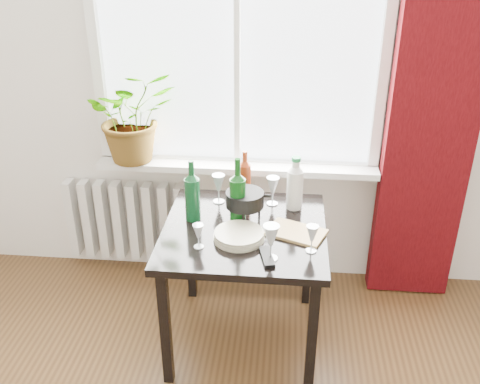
# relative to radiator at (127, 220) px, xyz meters

# --- Properties ---
(window) EXTENTS (1.72, 0.08, 1.62)m
(window) POSITION_rel_radiator_xyz_m (0.75, 0.04, 1.22)
(window) COLOR white
(window) RESTS_ON ground
(windowsill) EXTENTS (1.72, 0.20, 0.04)m
(windowsill) POSITION_rel_radiator_xyz_m (0.75, -0.03, 0.44)
(windowsill) COLOR white
(windowsill) RESTS_ON ground
(curtain) EXTENTS (0.50, 0.12, 2.56)m
(curtain) POSITION_rel_radiator_xyz_m (1.87, -0.06, 0.92)
(curtain) COLOR #330407
(curtain) RESTS_ON ground
(radiator) EXTENTS (0.80, 0.10, 0.55)m
(radiator) POSITION_rel_radiator_xyz_m (0.00, 0.00, 0.00)
(radiator) COLOR silver
(radiator) RESTS_ON ground
(table) EXTENTS (0.85, 0.85, 0.74)m
(table) POSITION_rel_radiator_xyz_m (0.85, -0.63, 0.27)
(table) COLOR black
(table) RESTS_ON ground
(potted_plant) EXTENTS (0.65, 0.62, 0.57)m
(potted_plant) POSITION_rel_radiator_xyz_m (0.12, -0.03, 0.75)
(potted_plant) COLOR #2A7D21
(potted_plant) RESTS_ON windowsill
(wine_bottle_left) EXTENTS (0.09, 0.09, 0.35)m
(wine_bottle_left) POSITION_rel_radiator_xyz_m (0.57, -0.56, 0.53)
(wine_bottle_left) COLOR #0B3D1C
(wine_bottle_left) RESTS_ON table
(wine_bottle_right) EXTENTS (0.10, 0.10, 0.37)m
(wine_bottle_right) POSITION_rel_radiator_xyz_m (0.81, -0.57, 0.55)
(wine_bottle_right) COLOR #0B3D10
(wine_bottle_right) RESTS_ON table
(bottle_amber) EXTENTS (0.09, 0.09, 0.29)m
(bottle_amber) POSITION_rel_radiator_xyz_m (0.82, -0.27, 0.50)
(bottle_amber) COLOR maroon
(bottle_amber) RESTS_ON table
(cleaning_bottle) EXTENTS (0.10, 0.10, 0.32)m
(cleaning_bottle) POSITION_rel_radiator_xyz_m (1.11, -0.38, 0.52)
(cleaning_bottle) COLOR silver
(cleaning_bottle) RESTS_ON table
(wineglass_front_right) EXTENTS (0.08, 0.08, 0.19)m
(wineglass_front_right) POSITION_rel_radiator_xyz_m (1.00, -0.90, 0.45)
(wineglass_front_right) COLOR silver
(wineglass_front_right) RESTS_ON table
(wineglass_far_right) EXTENTS (0.07, 0.07, 0.15)m
(wineglass_far_right) POSITION_rel_radiator_xyz_m (1.19, -0.82, 0.43)
(wineglass_far_right) COLOR silver
(wineglass_far_right) RESTS_ON table
(wineglass_back_center) EXTENTS (0.10, 0.10, 0.17)m
(wineglass_back_center) POSITION_rel_radiator_xyz_m (0.98, -0.35, 0.45)
(wineglass_back_center) COLOR silver
(wineglass_back_center) RESTS_ON table
(wineglass_back_left) EXTENTS (0.08, 0.08, 0.17)m
(wineglass_back_left) POSITION_rel_radiator_xyz_m (0.68, -0.35, 0.45)
(wineglass_back_left) COLOR #B7BFC5
(wineglass_back_left) RESTS_ON table
(wineglass_front_left) EXTENTS (0.07, 0.07, 0.13)m
(wineglass_front_left) POSITION_rel_radiator_xyz_m (0.64, -0.84, 0.42)
(wineglass_front_left) COLOR silver
(wineglass_front_left) RESTS_ON table
(plate_stack) EXTENTS (0.28, 0.28, 0.04)m
(plate_stack) POSITION_rel_radiator_xyz_m (0.83, -0.74, 0.38)
(plate_stack) COLOR beige
(plate_stack) RESTS_ON table
(fondue_pot) EXTENTS (0.26, 0.24, 0.16)m
(fondue_pot) POSITION_rel_radiator_xyz_m (0.84, -0.53, 0.44)
(fondue_pot) COLOR black
(fondue_pot) RESTS_ON table
(tv_remote) EXTENTS (0.09, 0.18, 0.02)m
(tv_remote) POSITION_rel_radiator_xyz_m (0.98, -0.90, 0.37)
(tv_remote) COLOR black
(tv_remote) RESTS_ON table
(cutting_board) EXTENTS (0.34, 0.28, 0.02)m
(cutting_board) POSITION_rel_radiator_xyz_m (1.12, -0.66, 0.37)
(cutting_board) COLOR tan
(cutting_board) RESTS_ON table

